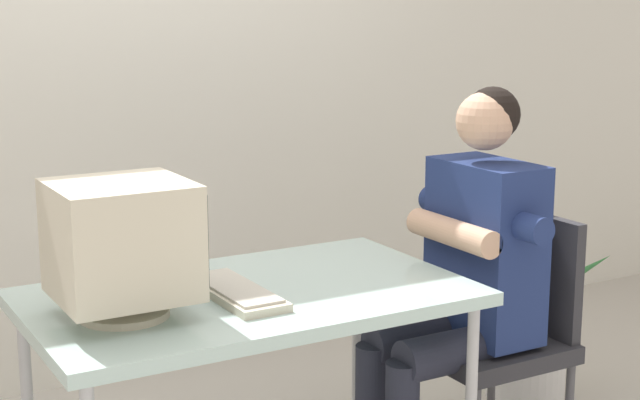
{
  "coord_description": "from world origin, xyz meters",
  "views": [
    {
      "loc": [
        -1.19,
        -2.5,
        1.6
      ],
      "look_at": [
        0.25,
        0.0,
        1.0
      ],
      "focal_mm": 54.58,
      "sensor_mm": 36.0,
      "label": 1
    }
  ],
  "objects_px": {
    "desk": "(248,307)",
    "person_seated": "(463,270)",
    "office_chair": "(503,326)",
    "keyboard": "(235,292)",
    "potted_plant": "(527,324)",
    "crt_monitor": "(123,242)"
  },
  "relations": [
    {
      "from": "crt_monitor",
      "to": "potted_plant",
      "type": "relative_size",
      "value": 0.51
    },
    {
      "from": "person_seated",
      "to": "potted_plant",
      "type": "height_order",
      "value": "person_seated"
    },
    {
      "from": "person_seated",
      "to": "desk",
      "type": "bearing_deg",
      "value": 177.45
    },
    {
      "from": "desk",
      "to": "person_seated",
      "type": "bearing_deg",
      "value": -2.55
    },
    {
      "from": "keyboard",
      "to": "potted_plant",
      "type": "xyz_separation_m",
      "value": [
        1.46,
        0.36,
        -0.46
      ]
    },
    {
      "from": "desk",
      "to": "keyboard",
      "type": "height_order",
      "value": "keyboard"
    },
    {
      "from": "person_seated",
      "to": "potted_plant",
      "type": "distance_m",
      "value": 0.83
    },
    {
      "from": "desk",
      "to": "person_seated",
      "type": "relative_size",
      "value": 0.99
    },
    {
      "from": "office_chair",
      "to": "potted_plant",
      "type": "xyz_separation_m",
      "value": [
        0.44,
        0.36,
        -0.18
      ]
    },
    {
      "from": "keyboard",
      "to": "person_seated",
      "type": "xyz_separation_m",
      "value": [
        0.83,
        -0.0,
        -0.05
      ]
    },
    {
      "from": "desk",
      "to": "person_seated",
      "type": "xyz_separation_m",
      "value": [
        0.78,
        -0.03,
        0.01
      ]
    },
    {
      "from": "office_chair",
      "to": "person_seated",
      "type": "relative_size",
      "value": 0.66
    },
    {
      "from": "desk",
      "to": "crt_monitor",
      "type": "xyz_separation_m",
      "value": [
        -0.39,
        -0.05,
        0.26
      ]
    },
    {
      "from": "office_chair",
      "to": "person_seated",
      "type": "xyz_separation_m",
      "value": [
        -0.18,
        0.0,
        0.22
      ]
    },
    {
      "from": "person_seated",
      "to": "crt_monitor",
      "type": "bearing_deg",
      "value": -179.32
    },
    {
      "from": "keyboard",
      "to": "person_seated",
      "type": "bearing_deg",
      "value": -0.11
    },
    {
      "from": "keyboard",
      "to": "person_seated",
      "type": "distance_m",
      "value": 0.83
    },
    {
      "from": "person_seated",
      "to": "potted_plant",
      "type": "xyz_separation_m",
      "value": [
        0.62,
        0.36,
        -0.4
      ]
    },
    {
      "from": "potted_plant",
      "to": "person_seated",
      "type": "bearing_deg",
      "value": -149.89
    },
    {
      "from": "keyboard",
      "to": "person_seated",
      "type": "relative_size",
      "value": 0.32
    },
    {
      "from": "office_chair",
      "to": "person_seated",
      "type": "height_order",
      "value": "person_seated"
    },
    {
      "from": "office_chair",
      "to": "potted_plant",
      "type": "relative_size",
      "value": 1.19
    }
  ]
}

